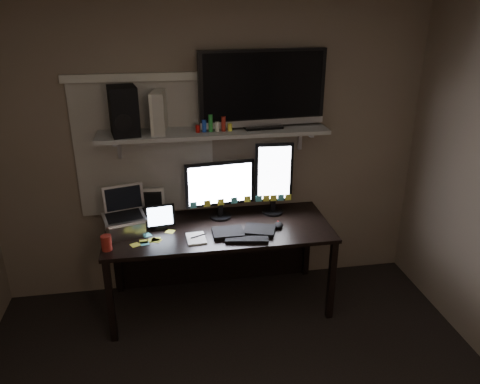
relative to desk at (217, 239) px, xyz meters
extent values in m
plane|color=#6D5E4E|center=(0.00, 0.25, 0.70)|extent=(3.60, 0.00, 3.60)
cube|color=beige|center=(-0.55, 0.24, 0.75)|extent=(1.10, 0.02, 1.10)
cube|color=black|center=(0.00, -0.12, 0.16)|extent=(1.80, 0.75, 0.03)
cube|color=black|center=(0.00, 0.23, -0.20)|extent=(1.80, 0.02, 0.70)
cube|color=black|center=(-0.86, -0.46, -0.20)|extent=(0.05, 0.05, 0.70)
cube|color=black|center=(0.86, -0.46, -0.20)|extent=(0.05, 0.05, 0.70)
cube|color=black|center=(-0.86, 0.21, -0.20)|extent=(0.05, 0.05, 0.70)
cube|color=black|center=(0.86, 0.21, -0.20)|extent=(0.05, 0.05, 0.70)
cube|color=#9D9E99|center=(0.00, 0.08, 0.91)|extent=(1.80, 0.35, 0.03)
cube|color=black|center=(0.04, 0.06, 0.43)|extent=(0.58, 0.12, 0.50)
cube|color=black|center=(0.49, 0.07, 0.49)|extent=(0.32, 0.07, 0.63)
cube|color=black|center=(0.18, -0.26, 0.19)|extent=(0.53, 0.28, 0.03)
ellipsoid|color=black|center=(0.48, -0.20, 0.20)|extent=(0.10, 0.12, 0.04)
cube|color=white|center=(-0.20, -0.30, 0.18)|extent=(0.15, 0.21, 0.01)
cube|color=black|center=(-0.46, -0.07, 0.28)|extent=(0.25, 0.13, 0.21)
cube|color=black|center=(-0.54, 0.13, 0.31)|extent=(0.22, 0.12, 0.26)
cube|color=#B5B6BB|center=(-0.73, -0.11, 0.35)|extent=(0.37, 0.33, 0.35)
cylinder|color=maroon|center=(-0.85, -0.35, 0.23)|extent=(0.09, 0.09, 0.11)
cube|color=black|center=(0.39, 0.10, 1.23)|extent=(1.02, 0.26, 0.60)
cube|color=beige|center=(-0.42, 0.09, 1.08)|extent=(0.13, 0.27, 0.31)
cube|color=black|center=(-0.67, 0.06, 1.11)|extent=(0.24, 0.27, 0.36)
camera|label=1|loc=(-0.39, -3.48, 1.87)|focal=35.00mm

